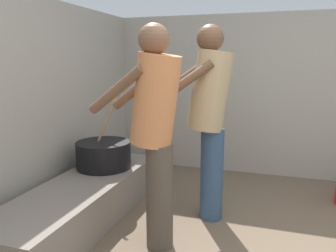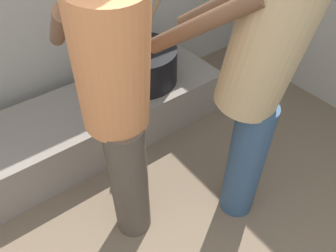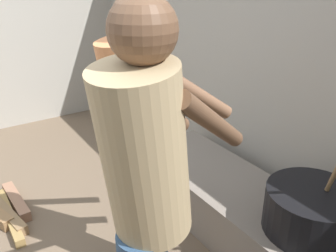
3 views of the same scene
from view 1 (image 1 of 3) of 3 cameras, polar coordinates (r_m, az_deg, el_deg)
The scene contains 5 objects.
block_enclosure_right at distance 4.30m, azimuth 20.70°, elevation 4.69°, with size 0.20×4.75×1.93m, color #9E998E.
hearth_ledge at distance 3.08m, azimuth -14.28°, elevation -12.40°, with size 2.00×0.60×0.35m, color slate.
cooking_pot_main at distance 3.36m, azimuth -10.81°, elevation -4.75°, with size 0.53×0.53×0.71m.
cook_in_tan_shirt at distance 2.87m, azimuth 6.98°, elevation 2.49°, with size 0.56×0.75×1.67m.
cook_in_orange_shirt at distance 2.41m, azimuth -2.18°, elevation 0.37°, with size 0.45×0.72×1.63m.
Camera 1 is at (-1.83, 0.20, 1.38)m, focal length 36.15 mm.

